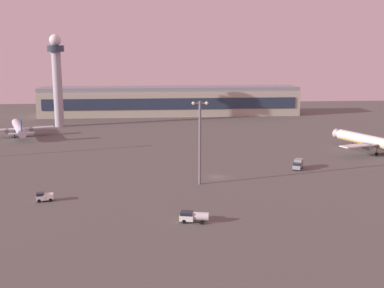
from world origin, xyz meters
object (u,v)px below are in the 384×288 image
catering_truck (298,164)px  airplane_terminal_side (19,128)px  cargo_loader (44,197)px  airplane_near_gate (378,143)px  apron_light_east (200,137)px  control_tower (57,74)px  fuel_truck (193,216)px

catering_truck → airplane_terminal_side: bearing=-5.6°
cargo_loader → airplane_near_gate: bearing=-76.7°
airplane_near_gate → apron_light_east: (-68.03, -34.08, 9.32)m
control_tower → airplane_near_gate: bearing=-30.8°
control_tower → apron_light_east: (58.29, -109.25, -12.06)m
catering_truck → cargo_loader: catering_truck is taller
control_tower → apron_light_east: 124.41m
cargo_loader → airplane_terminal_side: bearing=8.3°
airplane_near_gate → airplane_terminal_side: size_ratio=1.13×
airplane_terminal_side → catering_truck: (103.23, -67.28, -2.07)m
airplane_terminal_side → apron_light_east: size_ratio=1.57×
airplane_near_gate → fuel_truck: 96.77m
fuel_truck → airplane_near_gate: bearing=-35.8°
airplane_terminal_side → fuel_truck: bearing=-78.5°
airplane_terminal_side → cargo_loader: airplane_terminal_side is taller
airplane_near_gate → cargo_loader: bearing=-177.2°
airplane_terminal_side → fuel_truck: airplane_terminal_side is taller
fuel_truck → apron_light_east: bearing=4.2°
control_tower → apron_light_east: size_ratio=1.91×
airplane_near_gate → apron_light_east: 76.66m
control_tower → catering_truck: size_ratio=7.31×
catering_truck → apron_light_east: (-32.65, -14.55, 11.88)m
control_tower → fuel_truck: 151.12m
control_tower → apron_light_east: bearing=-61.9°
airplane_terminal_side → catering_truck: size_ratio=5.99×
airplane_near_gate → apron_light_east: bearing=-173.7°
control_tower → airplane_terminal_side: bearing=-114.1°
control_tower → airplane_terminal_side: size_ratio=1.22×
airplane_terminal_side → control_tower: bearing=46.8°
airplane_terminal_side → fuel_truck: size_ratio=5.52×
airplane_terminal_side → catering_truck: bearing=-52.2°
control_tower → airplane_terminal_side: control_tower is taller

